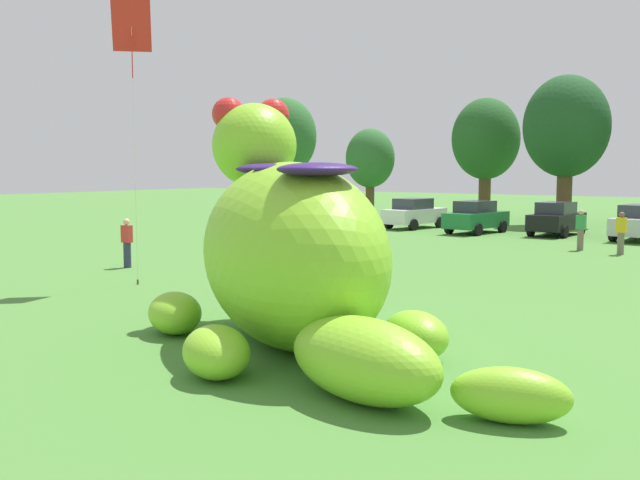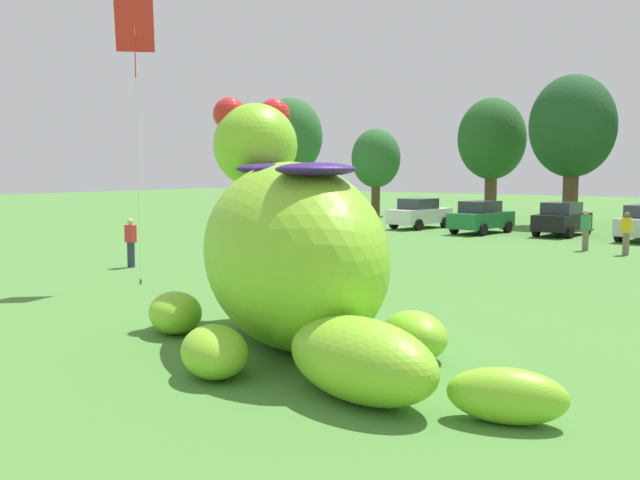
# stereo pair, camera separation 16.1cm
# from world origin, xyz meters

# --- Properties ---
(ground_plane) EXTENTS (160.00, 160.00, 0.00)m
(ground_plane) POSITION_xyz_m (0.00, 0.00, 0.00)
(ground_plane) COLOR #4C8438
(giant_inflatable_creature) EXTENTS (9.64, 6.92, 5.06)m
(giant_inflatable_creature) POSITION_xyz_m (-0.52, 0.04, 1.85)
(giant_inflatable_creature) COLOR #8CD12D
(giant_inflatable_creature) RESTS_ON ground
(car_white) EXTENTS (2.38, 4.30, 1.72)m
(car_white) POSITION_xyz_m (-11.63, 26.06, 0.86)
(car_white) COLOR white
(car_white) RESTS_ON ground
(car_green) EXTENTS (2.33, 4.28, 1.72)m
(car_green) POSITION_xyz_m (-7.47, 25.14, 0.86)
(car_green) COLOR #1E7238
(car_green) RESTS_ON ground
(car_black) EXTENTS (2.08, 4.17, 1.72)m
(car_black) POSITION_xyz_m (-3.59, 26.34, 0.86)
(car_black) COLOR black
(car_black) RESTS_ON ground
(tree_far_left) EXTENTS (5.04, 5.04, 8.95)m
(tree_far_left) POSITION_xyz_m (-27.88, 34.89, 5.86)
(tree_far_left) COLOR brown
(tree_far_left) RESTS_ON ground
(tree_left) EXTENTS (3.53, 3.53, 6.26)m
(tree_left) POSITION_xyz_m (-19.53, 34.17, 4.09)
(tree_left) COLOR brown
(tree_left) RESTS_ON ground
(tree_mid_left) EXTENTS (4.62, 4.62, 8.20)m
(tree_mid_left) POSITION_xyz_m (-11.80, 36.64, 5.36)
(tree_mid_left) COLOR brown
(tree_mid_left) RESTS_ON ground
(tree_centre_left) EXTENTS (5.02, 5.02, 8.92)m
(tree_centre_left) POSITION_xyz_m (-5.26, 33.00, 5.83)
(tree_centre_left) COLOR brown
(tree_centre_left) RESTS_ON ground
(spectator_near_inflatable) EXTENTS (0.38, 0.26, 1.71)m
(spectator_near_inflatable) POSITION_xyz_m (-11.98, 5.61, 0.85)
(spectator_near_inflatable) COLOR #2D334C
(spectator_near_inflatable) RESTS_ON ground
(spectator_by_cars) EXTENTS (0.38, 0.26, 1.71)m
(spectator_by_cars) POSITION_xyz_m (-0.64, 20.14, 0.85)
(spectator_by_cars) COLOR #726656
(spectator_by_cars) RESTS_ON ground
(spectator_wandering) EXTENTS (0.38, 0.26, 1.71)m
(spectator_wandering) POSITION_xyz_m (1.11, 19.53, 0.85)
(spectator_wandering) COLOR #726656
(spectator_wandering) RESTS_ON ground
(tethered_flying_kite) EXTENTS (1.13, 1.13, 8.28)m
(tethered_flying_kite) POSITION_xyz_m (-8.81, 3.32, 7.43)
(tethered_flying_kite) COLOR brown
(tethered_flying_kite) RESTS_ON ground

